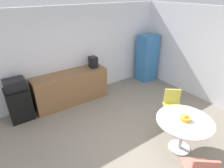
{
  "coord_description": "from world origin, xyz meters",
  "views": [
    {
      "loc": [
        -2.02,
        -1.92,
        2.99
      ],
      "look_at": [
        0.25,
        1.36,
        0.95
      ],
      "focal_mm": 30.25,
      "sensor_mm": 36.0,
      "label": 1
    }
  ],
  "objects_px": {
    "microwave": "(14,85)",
    "mug_white": "(93,66)",
    "mini_fridge": "(19,104)",
    "locker_cabinet": "(147,58)",
    "coffee_maker": "(93,62)",
    "chair_yellow": "(172,102)",
    "fruit_bowl": "(185,118)",
    "round_table": "(184,126)"
  },
  "relations": [
    {
      "from": "fruit_bowl",
      "to": "mug_white",
      "type": "bearing_deg",
      "value": 96.36
    },
    {
      "from": "mini_fridge",
      "to": "fruit_bowl",
      "type": "relative_size",
      "value": 3.91
    },
    {
      "from": "microwave",
      "to": "mini_fridge",
      "type": "bearing_deg",
      "value": 0.0
    },
    {
      "from": "fruit_bowl",
      "to": "round_table",
      "type": "bearing_deg",
      "value": -176.87
    },
    {
      "from": "locker_cabinet",
      "to": "fruit_bowl",
      "type": "relative_size",
      "value": 7.63
    },
    {
      "from": "round_table",
      "to": "coffee_maker",
      "type": "xyz_separation_m",
      "value": [
        -0.31,
        2.98,
        0.47
      ]
    },
    {
      "from": "fruit_bowl",
      "to": "mug_white",
      "type": "distance_m",
      "value": 3.01
    },
    {
      "from": "mini_fridge",
      "to": "chair_yellow",
      "type": "xyz_separation_m",
      "value": [
        3.04,
        -2.23,
        0.11
      ]
    },
    {
      "from": "mini_fridge",
      "to": "locker_cabinet",
      "type": "relative_size",
      "value": 0.51
    },
    {
      "from": "mug_white",
      "to": "coffee_maker",
      "type": "relative_size",
      "value": 0.4
    },
    {
      "from": "locker_cabinet",
      "to": "coffee_maker",
      "type": "distance_m",
      "value": 2.1
    },
    {
      "from": "locker_cabinet",
      "to": "chair_yellow",
      "type": "relative_size",
      "value": 1.93
    },
    {
      "from": "chair_yellow",
      "to": "fruit_bowl",
      "type": "height_order",
      "value": "fruit_bowl"
    },
    {
      "from": "microwave",
      "to": "chair_yellow",
      "type": "height_order",
      "value": "microwave"
    },
    {
      "from": "microwave",
      "to": "mug_white",
      "type": "distance_m",
      "value": 2.12
    },
    {
      "from": "fruit_bowl",
      "to": "coffee_maker",
      "type": "xyz_separation_m",
      "value": [
        -0.32,
        2.98,
        0.29
      ]
    },
    {
      "from": "locker_cabinet",
      "to": "mug_white",
      "type": "xyz_separation_m",
      "value": [
        -2.1,
        0.11,
        0.15
      ]
    },
    {
      "from": "coffee_maker",
      "to": "fruit_bowl",
      "type": "bearing_deg",
      "value": -83.95
    },
    {
      "from": "fruit_bowl",
      "to": "coffee_maker",
      "type": "bearing_deg",
      "value": 96.05
    },
    {
      "from": "mini_fridge",
      "to": "mug_white",
      "type": "distance_m",
      "value": 2.19
    },
    {
      "from": "chair_yellow",
      "to": "coffee_maker",
      "type": "relative_size",
      "value": 2.59
    },
    {
      "from": "microwave",
      "to": "mug_white",
      "type": "bearing_deg",
      "value": 0.16
    },
    {
      "from": "round_table",
      "to": "fruit_bowl",
      "type": "bearing_deg",
      "value": 3.13
    },
    {
      "from": "round_table",
      "to": "mug_white",
      "type": "xyz_separation_m",
      "value": [
        -0.33,
        2.98,
        0.36
      ]
    },
    {
      "from": "microwave",
      "to": "round_table",
      "type": "xyz_separation_m",
      "value": [
        2.45,
        -2.98,
        -0.36
      ]
    },
    {
      "from": "mini_fridge",
      "to": "mug_white",
      "type": "height_order",
      "value": "mug_white"
    },
    {
      "from": "round_table",
      "to": "locker_cabinet",
      "type": "bearing_deg",
      "value": 58.37
    },
    {
      "from": "mug_white",
      "to": "round_table",
      "type": "bearing_deg",
      "value": -83.77
    },
    {
      "from": "microwave",
      "to": "round_table",
      "type": "bearing_deg",
      "value": -50.55
    },
    {
      "from": "round_table",
      "to": "chair_yellow",
      "type": "xyz_separation_m",
      "value": [
        0.59,
        0.75,
        -0.07
      ]
    },
    {
      "from": "microwave",
      "to": "mug_white",
      "type": "relative_size",
      "value": 3.72
    },
    {
      "from": "chair_yellow",
      "to": "mug_white",
      "type": "xyz_separation_m",
      "value": [
        -0.92,
        2.23,
        0.43
      ]
    },
    {
      "from": "microwave",
      "to": "mug_white",
      "type": "xyz_separation_m",
      "value": [
        2.12,
        0.01,
        -0.0
      ]
    },
    {
      "from": "locker_cabinet",
      "to": "fruit_bowl",
      "type": "bearing_deg",
      "value": -121.53
    },
    {
      "from": "mini_fridge",
      "to": "microwave",
      "type": "bearing_deg",
      "value": 0.0
    },
    {
      "from": "locker_cabinet",
      "to": "coffee_maker",
      "type": "bearing_deg",
      "value": 177.25
    },
    {
      "from": "microwave",
      "to": "locker_cabinet",
      "type": "height_order",
      "value": "locker_cabinet"
    },
    {
      "from": "mini_fridge",
      "to": "microwave",
      "type": "distance_m",
      "value": 0.54
    },
    {
      "from": "mug_white",
      "to": "coffee_maker",
      "type": "distance_m",
      "value": 0.11
    },
    {
      "from": "fruit_bowl",
      "to": "coffee_maker",
      "type": "relative_size",
      "value": 0.66
    },
    {
      "from": "microwave",
      "to": "round_table",
      "type": "relative_size",
      "value": 0.45
    },
    {
      "from": "microwave",
      "to": "fruit_bowl",
      "type": "relative_size",
      "value": 2.29
    }
  ]
}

